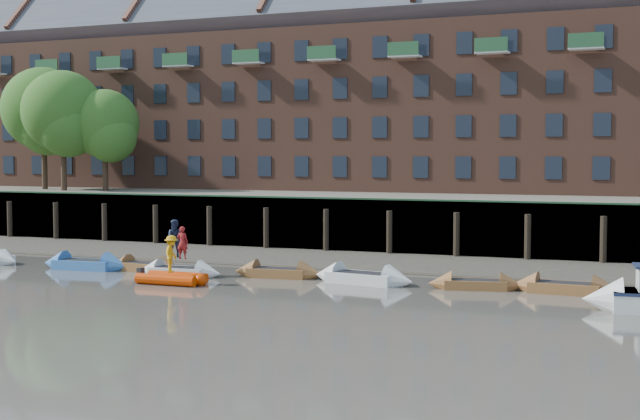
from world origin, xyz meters
The scene contains 18 objects.
ground centered at (0.00, 0.00, 0.00)m, with size 220.00×220.00×0.00m, color #59544C.
foreshore centered at (0.00, 18.00, 0.00)m, with size 110.00×8.00×0.50m, color #3D382F.
mud_band centered at (0.00, 14.60, 0.00)m, with size 110.00×1.60×0.10m, color #4C4336.
river_wall centered at (0.00, 22.38, 1.59)m, with size 110.00×1.23×3.30m.
bank_terrace centered at (0.00, 36.00, 1.60)m, with size 110.00×28.00×3.20m, color #5E594D.
apartment_terrace centered at (0.00, 36.99, 12.82)m, with size 80.60×15.56×20.98m.
tree_cluster centered at (-25.62, 27.35, 9.00)m, with size 11.76×7.74×9.40m.
rowboat_1 centered at (-10.46, 9.62, 0.25)m, with size 5.01×1.80×1.42m.
rowboat_2 centered at (-7.27, 10.22, 0.22)m, with size 4.34×1.68×1.23m.
rowboat_3 centered at (-4.64, 9.21, 0.23)m, with size 4.42×1.41×1.27m.
rowboat_4 centered at (-0.04, 10.65, 0.23)m, with size 4.56×1.70×1.29m.
rowboat_5 centered at (4.40, 10.26, 0.26)m, with size 5.17×2.19×1.45m.
rowboat_6 centered at (9.56, 10.48, 0.21)m, with size 4.32×2.04×1.21m.
rowboat_7 centered at (13.32, 10.79, 0.24)m, with size 4.65×1.53×1.33m.
rib_tender centered at (-3.51, 6.89, 0.25)m, with size 3.29×1.56×0.57m.
person_rower_a centered at (-4.42, 9.14, 1.65)m, with size 0.58×0.38×1.58m, color maroon.
person_rower_b centered at (-4.95, 9.40, 1.79)m, with size 0.91×0.71×1.88m, color #19233F.
person_rib_crew centered at (-3.61, 6.82, 1.38)m, with size 1.10×0.63×1.70m, color orange.
Camera 1 is at (17.81, -27.89, 5.91)m, focal length 50.00 mm.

